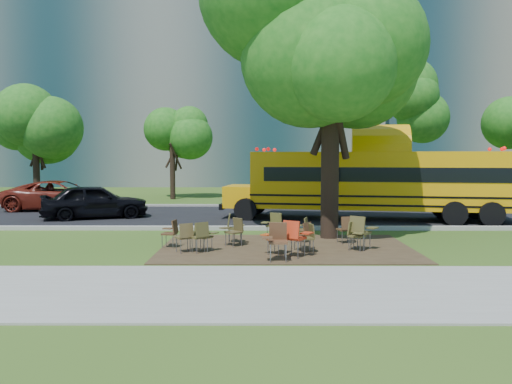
{
  "coord_description": "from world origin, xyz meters",
  "views": [
    {
      "loc": [
        0.2,
        -14.43,
        2.56
      ],
      "look_at": [
        0.14,
        3.55,
        1.31
      ],
      "focal_mm": 35.0,
      "sensor_mm": 36.0,
      "label": 1
    }
  ],
  "objects_px": {
    "chair_3": "(277,236)",
    "bg_car_red": "(61,196)",
    "chair_4": "(295,235)",
    "chair_15": "(303,227)",
    "chair_6": "(307,235)",
    "chair_2": "(201,234)",
    "chair_8": "(171,231)",
    "chair_11": "(304,233)",
    "chair_12": "(355,233)",
    "chair_7": "(361,229)",
    "chair_10": "(233,225)",
    "chair_9": "(234,229)",
    "chair_0": "(186,235)",
    "chair_5": "(277,238)",
    "main_tree": "(331,47)",
    "black_car": "(95,201)",
    "chair_13": "(346,227)",
    "chair_14": "(274,223)",
    "chair_1": "(203,234)",
    "school_bus": "(376,181)"
  },
  "relations": [
    {
      "from": "chair_4",
      "to": "chair_7",
      "type": "bearing_deg",
      "value": 59.64
    },
    {
      "from": "chair_10",
      "to": "chair_12",
      "type": "relative_size",
      "value": 1.07
    },
    {
      "from": "chair_2",
      "to": "chair_13",
      "type": "bearing_deg",
      "value": -20.64
    },
    {
      "from": "chair_10",
      "to": "chair_12",
      "type": "height_order",
      "value": "chair_10"
    },
    {
      "from": "chair_0",
      "to": "chair_5",
      "type": "xyz_separation_m",
      "value": [
        2.39,
        -1.03,
        0.08
      ]
    },
    {
      "from": "main_tree",
      "to": "chair_10",
      "type": "distance_m",
      "value": 6.24
    },
    {
      "from": "chair_8",
      "to": "chair_4",
      "type": "bearing_deg",
      "value": -102.8
    },
    {
      "from": "school_bus",
      "to": "chair_9",
      "type": "height_order",
      "value": "school_bus"
    },
    {
      "from": "chair_13",
      "to": "bg_car_red",
      "type": "bearing_deg",
      "value": 127.0
    },
    {
      "from": "chair_6",
      "to": "chair_10",
      "type": "height_order",
      "value": "chair_10"
    },
    {
      "from": "chair_0",
      "to": "chair_7",
      "type": "xyz_separation_m",
      "value": [
        4.73,
        0.36,
        0.09
      ]
    },
    {
      "from": "chair_5",
      "to": "chair_9",
      "type": "height_order",
      "value": "chair_5"
    },
    {
      "from": "chair_1",
      "to": "chair_7",
      "type": "xyz_separation_m",
      "value": [
        4.28,
        0.2,
        0.11
      ]
    },
    {
      "from": "chair_5",
      "to": "school_bus",
      "type": "bearing_deg",
      "value": -117.31
    },
    {
      "from": "chair_11",
      "to": "chair_12",
      "type": "xyz_separation_m",
      "value": [
        1.37,
        -0.05,
        0.01
      ]
    },
    {
      "from": "chair_10",
      "to": "chair_11",
      "type": "bearing_deg",
      "value": 58.37
    },
    {
      "from": "chair_6",
      "to": "chair_15",
      "type": "relative_size",
      "value": 1.04
    },
    {
      "from": "school_bus",
      "to": "chair_5",
      "type": "height_order",
      "value": "school_bus"
    },
    {
      "from": "chair_14",
      "to": "chair_2",
      "type": "bearing_deg",
      "value": 73.09
    },
    {
      "from": "main_tree",
      "to": "black_car",
      "type": "distance_m",
      "value": 11.55
    },
    {
      "from": "chair_14",
      "to": "chair_12",
      "type": "bearing_deg",
      "value": 161.29
    },
    {
      "from": "chair_12",
      "to": "chair_14",
      "type": "height_order",
      "value": "chair_14"
    },
    {
      "from": "school_bus",
      "to": "chair_0",
      "type": "bearing_deg",
      "value": -124.08
    },
    {
      "from": "chair_14",
      "to": "bg_car_red",
      "type": "relative_size",
      "value": 0.16
    },
    {
      "from": "chair_9",
      "to": "bg_car_red",
      "type": "bearing_deg",
      "value": -1.04
    },
    {
      "from": "chair_0",
      "to": "chair_11",
      "type": "bearing_deg",
      "value": -24.06
    },
    {
      "from": "chair_1",
      "to": "black_car",
      "type": "distance_m",
      "value": 9.0
    },
    {
      "from": "chair_9",
      "to": "chair_1",
      "type": "bearing_deg",
      "value": 92.51
    },
    {
      "from": "chair_2",
      "to": "chair_8",
      "type": "bearing_deg",
      "value": 100.58
    },
    {
      "from": "chair_3",
      "to": "chair_14",
      "type": "distance_m",
      "value": 2.54
    },
    {
      "from": "chair_12",
      "to": "chair_9",
      "type": "bearing_deg",
      "value": -67.14
    },
    {
      "from": "chair_9",
      "to": "chair_15",
      "type": "bearing_deg",
      "value": -115.07
    },
    {
      "from": "chair_7",
      "to": "chair_15",
      "type": "xyz_separation_m",
      "value": [
        -1.47,
        1.29,
        -0.13
      ]
    },
    {
      "from": "chair_7",
      "to": "bg_car_red",
      "type": "xyz_separation_m",
      "value": [
        -12.23,
        10.26,
        0.12
      ]
    },
    {
      "from": "school_bus",
      "to": "chair_15",
      "type": "bearing_deg",
      "value": -113.12
    },
    {
      "from": "chair_0",
      "to": "chair_9",
      "type": "relative_size",
      "value": 0.99
    },
    {
      "from": "chair_2",
      "to": "chair_7",
      "type": "xyz_separation_m",
      "value": [
        4.33,
        0.37,
        0.07
      ]
    },
    {
      "from": "chair_3",
      "to": "chair_13",
      "type": "distance_m",
      "value": 2.66
    },
    {
      "from": "chair_8",
      "to": "black_car",
      "type": "relative_size",
      "value": 0.19
    },
    {
      "from": "chair_15",
      "to": "black_car",
      "type": "height_order",
      "value": "black_car"
    },
    {
      "from": "chair_8",
      "to": "chair_14",
      "type": "xyz_separation_m",
      "value": [
        2.94,
        1.55,
        0.01
      ]
    },
    {
      "from": "chair_3",
      "to": "bg_car_red",
      "type": "height_order",
      "value": "bg_car_red"
    },
    {
      "from": "chair_4",
      "to": "school_bus",
      "type": "bearing_deg",
      "value": 94.69
    },
    {
      "from": "chair_6",
      "to": "chair_15",
      "type": "height_order",
      "value": "chair_6"
    },
    {
      "from": "chair_15",
      "to": "chair_8",
      "type": "bearing_deg",
      "value": 119.94
    },
    {
      "from": "chair_4",
      "to": "chair_15",
      "type": "height_order",
      "value": "chair_4"
    },
    {
      "from": "chair_9",
      "to": "black_car",
      "type": "xyz_separation_m",
      "value": [
        -6.09,
        6.46,
        0.22
      ]
    },
    {
      "from": "chair_4",
      "to": "chair_9",
      "type": "relative_size",
      "value": 1.18
    },
    {
      "from": "chair_13",
      "to": "chair_12",
      "type": "bearing_deg",
      "value": -103.32
    },
    {
      "from": "chair_6",
      "to": "bg_car_red",
      "type": "relative_size",
      "value": 0.15
    }
  ]
}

